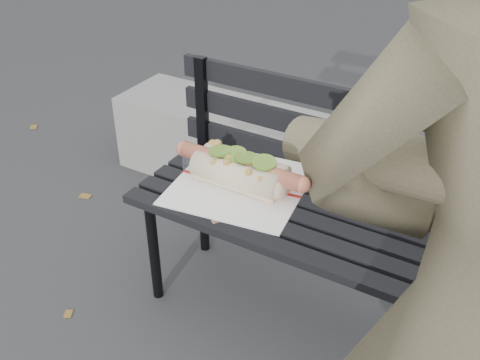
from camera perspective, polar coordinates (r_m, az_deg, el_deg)
The scene contains 3 objects.
park_bench at distance 1.90m, azimuth 10.92°, elevation -2.68°, with size 1.50×0.44×0.88m.
concrete_block at distance 2.89m, azimuth -0.86°, elevation 3.58°, with size 1.20×0.40×0.40m, color slate.
held_hotdog at distance 0.82m, azimuth 14.38°, elevation 0.61°, with size 0.63×0.32×0.20m.
Camera 1 is at (0.41, -0.64, 1.60)m, focal length 42.00 mm.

